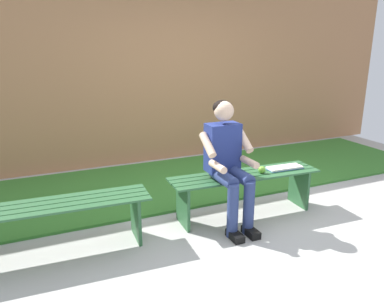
{
  "coord_description": "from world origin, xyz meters",
  "views": [
    {
      "loc": [
        2.04,
        3.23,
        1.82
      ],
      "look_at": [
        0.69,
        0.15,
        0.83
      ],
      "focal_mm": 34.89,
      "sensor_mm": 36.0,
      "label": 1
    }
  ],
  "objects_px": {
    "bench_far": "(52,216)",
    "person_seated": "(228,159)",
    "apple": "(262,170)",
    "bench_near": "(245,184)",
    "book_open": "(284,168)"
  },
  "relations": [
    {
      "from": "bench_far",
      "to": "person_seated",
      "type": "bearing_deg",
      "value": 176.55
    },
    {
      "from": "bench_far",
      "to": "apple",
      "type": "xyz_separation_m",
      "value": [
        -2.15,
        0.05,
        0.16
      ]
    },
    {
      "from": "bench_near",
      "to": "bench_far",
      "type": "height_order",
      "value": "same"
    },
    {
      "from": "apple",
      "to": "person_seated",
      "type": "bearing_deg",
      "value": 6.3
    },
    {
      "from": "bench_far",
      "to": "apple",
      "type": "distance_m",
      "value": 2.15
    },
    {
      "from": "person_seated",
      "to": "apple",
      "type": "distance_m",
      "value": 0.49
    },
    {
      "from": "person_seated",
      "to": "book_open",
      "type": "xyz_separation_m",
      "value": [
        -0.77,
        -0.08,
        -0.22
      ]
    },
    {
      "from": "person_seated",
      "to": "apple",
      "type": "bearing_deg",
      "value": -173.7
    },
    {
      "from": "book_open",
      "to": "bench_far",
      "type": "bearing_deg",
      "value": 1.96
    },
    {
      "from": "bench_far",
      "to": "person_seated",
      "type": "distance_m",
      "value": 1.74
    },
    {
      "from": "bench_near",
      "to": "person_seated",
      "type": "xyz_separation_m",
      "value": [
        0.27,
        0.1,
        0.35
      ]
    },
    {
      "from": "bench_near",
      "to": "book_open",
      "type": "height_order",
      "value": "book_open"
    },
    {
      "from": "bench_far",
      "to": "book_open",
      "type": "height_order",
      "value": "book_open"
    },
    {
      "from": "bench_near",
      "to": "person_seated",
      "type": "relative_size",
      "value": 1.32
    },
    {
      "from": "person_seated",
      "to": "book_open",
      "type": "bearing_deg",
      "value": -174.18
    }
  ]
}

